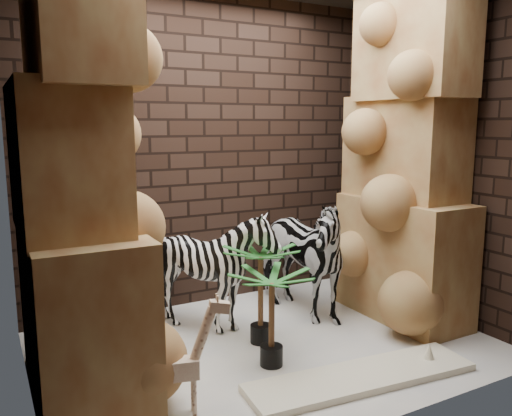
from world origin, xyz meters
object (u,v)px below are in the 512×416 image
palm_back (272,318)px  surfboard (362,377)px  zebra_right (295,245)px  giraffe_toy (176,356)px  palm_front (261,294)px  zebra_left (214,276)px

palm_back → surfboard: palm_back is taller
surfboard → zebra_right: bearing=83.6°
giraffe_toy → palm_front: palm_front is taller
zebra_right → surfboard: bearing=-109.3°
zebra_right → palm_front: bearing=-153.4°
zebra_right → palm_back: (-0.70, -0.79, -0.30)m
zebra_right → palm_front: size_ratio=1.63×
palm_back → giraffe_toy: bearing=-160.2°
giraffe_toy → palm_back: giraffe_toy is taller
palm_front → giraffe_toy: bearing=-144.3°
zebra_right → surfboard: 1.46m
surfboard → palm_back: bearing=136.6°
giraffe_toy → surfboard: bearing=6.4°
zebra_left → palm_front: bearing=-57.1°
giraffe_toy → palm_front: 1.19m
zebra_right → palm_front: (-0.58, -0.40, -0.26)m
palm_back → zebra_right: bearing=48.2°
giraffe_toy → surfboard: 1.34m
zebra_left → palm_back: bearing=-77.9°
zebra_left → surfboard: bearing=-62.5°
zebra_right → palm_back: zebra_right is taller
zebra_right → surfboard: zebra_right is taller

